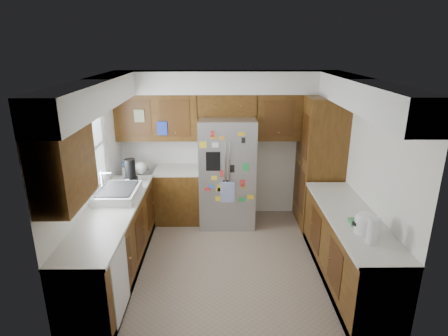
{
  "coord_description": "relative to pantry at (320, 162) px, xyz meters",
  "views": [
    {
      "loc": [
        -0.11,
        -4.61,
        2.92
      ],
      "look_at": [
        -0.06,
        0.35,
        1.25
      ],
      "focal_mm": 30.0,
      "sensor_mm": 36.0,
      "label": 1
    }
  ],
  "objects": [
    {
      "name": "floor",
      "position": [
        -1.5,
        -1.15,
        -1.07
      ],
      "size": [
        3.6,
        3.6,
        0.0
      ],
      "primitive_type": "plane",
      "color": "gray",
      "rests_on": "ground"
    },
    {
      "name": "sink_assembly",
      "position": [
        -3.0,
        -1.05,
        -0.09
      ],
      "size": [
        0.52,
        0.7,
        0.37
      ],
      "color": "white",
      "rests_on": "left_counter_run"
    },
    {
      "name": "room_shell",
      "position": [
        -1.61,
        -0.79,
        0.75
      ],
      "size": [
        3.64,
        3.24,
        2.52
      ],
      "color": "white",
      "rests_on": "ground"
    },
    {
      "name": "fridge_top_items",
      "position": [
        -1.53,
        0.27,
        1.2
      ],
      "size": [
        0.78,
        0.32,
        0.28
      ],
      "color": "#1E2DA3",
      "rests_on": "bridge_cabinet"
    },
    {
      "name": "left_counter_clutter",
      "position": [
        -2.95,
        -0.29,
        -0.02
      ],
      "size": [
        0.4,
        0.85,
        0.38
      ],
      "color": "black",
      "rests_on": "left_counter_run"
    },
    {
      "name": "right_counter_run",
      "position": [
        0.0,
        -1.62,
        -0.65
      ],
      "size": [
        0.63,
        2.25,
        0.92
      ],
      "color": "#42280C",
      "rests_on": "ground"
    },
    {
      "name": "fridge",
      "position": [
        -1.5,
        0.05,
        -0.17
      ],
      "size": [
        0.9,
        0.79,
        1.8
      ],
      "color": "#A7A7AC",
      "rests_on": "ground"
    },
    {
      "name": "paper_towel",
      "position": [
        -0.02,
        -2.3,
        -0.01
      ],
      "size": [
        0.13,
        0.13,
        0.29
      ],
      "primitive_type": "cylinder",
      "color": "white",
      "rests_on": "right_counter_run"
    },
    {
      "name": "bridge_cabinet",
      "position": [
        -1.5,
        0.28,
        0.9
      ],
      "size": [
        0.96,
        0.34,
        0.35
      ],
      "primitive_type": "cube",
      "color": "#42280C",
      "rests_on": "fridge"
    },
    {
      "name": "pantry",
      "position": [
        0.0,
        0.0,
        0.0
      ],
      "size": [
        0.6,
        0.9,
        2.15
      ],
      "primitive_type": "cube",
      "color": "#42280C",
      "rests_on": "ground"
    },
    {
      "name": "left_counter_run",
      "position": [
        -2.86,
        -1.12,
        -0.65
      ],
      "size": [
        1.36,
        3.2,
        0.92
      ],
      "color": "#42280C",
      "rests_on": "ground"
    },
    {
      "name": "rice_cooker",
      "position": [
        -0.0,
        -2.06,
        -0.04
      ],
      "size": [
        0.27,
        0.26,
        0.23
      ],
      "color": "white",
      "rests_on": "right_counter_run"
    }
  ]
}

